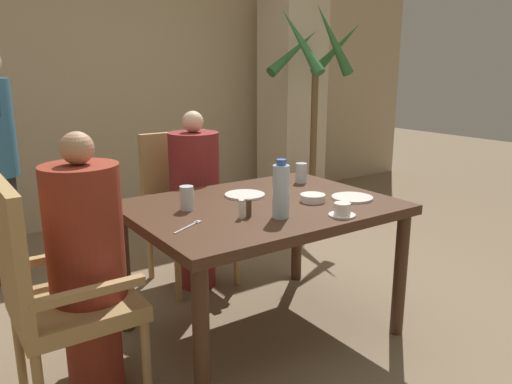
% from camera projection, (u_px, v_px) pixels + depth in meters
% --- Properties ---
extents(ground_plane, '(16.00, 16.00, 0.00)m').
position_uv_depth(ground_plane, '(261.00, 331.00, 2.77)').
color(ground_plane, '#7A664C').
extents(wall_back, '(8.00, 0.06, 2.80)m').
position_uv_depth(wall_back, '(98.00, 69.00, 4.45)').
color(wall_back, tan).
rests_on(wall_back, ground_plane).
extents(pillar_stone, '(0.51, 0.51, 2.70)m').
position_uv_depth(pillar_stone, '(292.00, 74.00, 5.02)').
color(pillar_stone, beige).
rests_on(pillar_stone, ground_plane).
extents(dining_table, '(1.32, 0.99, 0.74)m').
position_uv_depth(dining_table, '(261.00, 219.00, 2.61)').
color(dining_table, '#422819').
rests_on(dining_table, ground_plane).
extents(chair_left_side, '(0.49, 0.49, 1.00)m').
position_uv_depth(chair_left_side, '(53.00, 289.00, 2.06)').
color(chair_left_side, '#A88451').
rests_on(chair_left_side, ground_plane).
extents(diner_in_left_chair, '(0.32, 0.32, 1.18)m').
position_uv_depth(diner_in_left_chair, '(87.00, 265.00, 2.12)').
color(diner_in_left_chair, maroon).
rests_on(diner_in_left_chair, ground_plane).
extents(chair_far_side, '(0.49, 0.49, 1.00)m').
position_uv_depth(chair_far_side, '(185.00, 203.00, 3.34)').
color(chair_far_side, '#A88451').
rests_on(chair_far_side, ground_plane).
extents(diner_in_far_chair, '(0.32, 0.32, 1.16)m').
position_uv_depth(diner_in_far_chair, '(195.00, 199.00, 3.21)').
color(diner_in_far_chair, maroon).
rests_on(diner_in_far_chair, ground_plane).
extents(potted_palm, '(0.66, 0.64, 1.94)m').
position_uv_depth(potted_palm, '(313.00, 146.00, 4.52)').
color(potted_palm, '#896B4C').
rests_on(potted_palm, ground_plane).
extents(plate_main_left, '(0.22, 0.22, 0.01)m').
position_uv_depth(plate_main_left, '(245.00, 195.00, 2.73)').
color(plate_main_left, white).
rests_on(plate_main_left, dining_table).
extents(plate_main_right, '(0.22, 0.22, 0.01)m').
position_uv_depth(plate_main_right, '(352.00, 198.00, 2.67)').
color(plate_main_right, white).
rests_on(plate_main_right, dining_table).
extents(teacup_with_saucer, '(0.13, 0.13, 0.06)m').
position_uv_depth(teacup_with_saucer, '(342.00, 210.00, 2.36)').
color(teacup_with_saucer, white).
rests_on(teacup_with_saucer, dining_table).
extents(bowl_small, '(0.13, 0.13, 0.04)m').
position_uv_depth(bowl_small, '(313.00, 198.00, 2.62)').
color(bowl_small, white).
rests_on(bowl_small, dining_table).
extents(water_bottle, '(0.08, 0.08, 0.28)m').
position_uv_depth(water_bottle, '(281.00, 191.00, 2.31)').
color(water_bottle, silver).
rests_on(water_bottle, dining_table).
extents(glass_tall_near, '(0.07, 0.07, 0.12)m').
position_uv_depth(glass_tall_near, '(301.00, 173.00, 3.03)').
color(glass_tall_near, silver).
rests_on(glass_tall_near, dining_table).
extents(glass_tall_mid, '(0.07, 0.07, 0.12)m').
position_uv_depth(glass_tall_mid, '(187.00, 198.00, 2.46)').
color(glass_tall_mid, silver).
rests_on(glass_tall_mid, dining_table).
extents(salt_shaker, '(0.03, 0.03, 0.09)m').
position_uv_depth(salt_shaker, '(242.00, 209.00, 2.33)').
color(salt_shaker, white).
rests_on(salt_shaker, dining_table).
extents(pepper_shaker, '(0.03, 0.03, 0.08)m').
position_uv_depth(pepper_shaker, '(249.00, 208.00, 2.35)').
color(pepper_shaker, '#4C3D2D').
rests_on(pepper_shaker, dining_table).
extents(fork_beside_plate, '(0.18, 0.11, 0.00)m').
position_uv_depth(fork_beside_plate, '(190.00, 226.00, 2.22)').
color(fork_beside_plate, silver).
rests_on(fork_beside_plate, dining_table).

